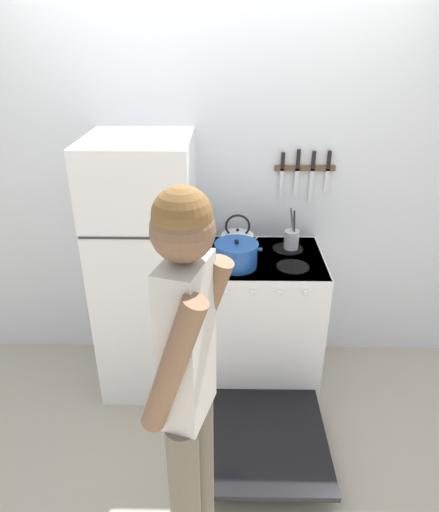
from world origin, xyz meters
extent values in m
plane|color=#B2A893|center=(0.00, 0.00, 0.00)|extent=(14.00, 14.00, 0.00)
cube|color=silver|center=(0.00, 0.03, 1.27)|extent=(10.00, 0.06, 2.55)
cube|color=white|center=(-0.42, -0.31, 0.83)|extent=(0.60, 0.62, 1.66)
cube|color=#2D2D2D|center=(-0.42, -0.63, 1.19)|extent=(0.59, 0.01, 0.01)
cylinder|color=#B2B5BA|center=(-0.24, -0.64, 0.73)|extent=(0.02, 0.02, 0.53)
cube|color=white|center=(0.30, -0.30, 0.46)|extent=(0.75, 0.61, 0.93)
cube|color=black|center=(0.30, -0.30, 0.92)|extent=(0.73, 0.60, 0.02)
cube|color=black|center=(0.30, -0.58, 0.45)|extent=(0.65, 0.05, 0.71)
cylinder|color=black|center=(0.13, -0.43, 0.92)|extent=(0.19, 0.19, 0.01)
cylinder|color=black|center=(0.47, -0.43, 0.92)|extent=(0.19, 0.19, 0.01)
cylinder|color=black|center=(0.13, -0.18, 0.92)|extent=(0.19, 0.19, 0.01)
cylinder|color=black|center=(0.47, -0.18, 0.92)|extent=(0.19, 0.19, 0.01)
cylinder|color=silver|center=(0.08, -0.62, 0.86)|extent=(0.04, 0.02, 0.04)
cylinder|color=silver|center=(0.23, -0.62, 0.86)|extent=(0.04, 0.02, 0.04)
cylinder|color=silver|center=(0.37, -0.62, 0.86)|extent=(0.04, 0.02, 0.04)
cylinder|color=silver|center=(0.52, -0.62, 0.86)|extent=(0.04, 0.02, 0.04)
cube|color=black|center=(0.30, -0.98, 0.12)|extent=(0.69, 0.75, 0.04)
cube|color=#99999E|center=(0.30, -0.38, 0.42)|extent=(0.61, 0.33, 0.01)
cylinder|color=#1E4C9E|center=(0.13, -0.43, 0.99)|extent=(0.25, 0.25, 0.13)
cylinder|color=#1E4C9E|center=(0.13, -0.43, 1.06)|extent=(0.26, 0.26, 0.02)
sphere|color=black|center=(0.13, -0.43, 1.09)|extent=(0.03, 0.03, 0.03)
cylinder|color=#1E4C9E|center=(0.00, -0.43, 1.04)|extent=(0.03, 0.02, 0.02)
cylinder|color=#1E4C9E|center=(0.27, -0.43, 1.04)|extent=(0.03, 0.02, 0.02)
cylinder|color=silver|center=(0.14, -0.18, 0.97)|extent=(0.21, 0.21, 0.09)
cone|color=silver|center=(0.14, -0.18, 1.03)|extent=(0.20, 0.20, 0.02)
sphere|color=black|center=(0.14, -0.18, 1.05)|extent=(0.02, 0.02, 0.02)
cone|color=silver|center=(0.24, -0.18, 0.98)|extent=(0.11, 0.03, 0.09)
torus|color=black|center=(0.14, -0.18, 1.08)|extent=(0.16, 0.01, 0.16)
cylinder|color=#B7BABF|center=(0.49, -0.18, 0.98)|extent=(0.09, 0.09, 0.12)
cylinder|color=#9E7547|center=(0.50, -0.16, 1.04)|extent=(0.03, 0.03, 0.18)
cylinder|color=#232326|center=(0.50, -0.19, 1.07)|extent=(0.03, 0.02, 0.24)
cylinder|color=#B2B5BA|center=(0.49, -0.18, 1.07)|extent=(0.02, 0.02, 0.23)
cylinder|color=#4C4C51|center=(0.49, -0.17, 1.07)|extent=(0.05, 0.05, 0.24)
cylinder|color=#6B6051|center=(-0.09, -1.60, 0.43)|extent=(0.13, 0.13, 0.87)
cylinder|color=#6B6051|center=(-0.04, -1.43, 0.43)|extent=(0.13, 0.13, 0.87)
cube|color=beige|center=(-0.07, -1.52, 1.20)|extent=(0.20, 0.27, 0.65)
cylinder|color=brown|center=(-0.10, -1.65, 1.20)|extent=(0.28, 0.16, 0.58)
cylinder|color=brown|center=(-0.03, -1.39, 1.20)|extent=(0.28, 0.16, 0.58)
sphere|color=brown|center=(-0.07, -1.52, 1.63)|extent=(0.21, 0.21, 0.21)
sphere|color=brown|center=(-0.07, -1.52, 1.68)|extent=(0.19, 0.19, 0.19)
cube|color=brown|center=(0.56, -0.01, 1.40)|extent=(0.38, 0.02, 0.03)
cube|color=silver|center=(0.42, -0.02, 1.31)|extent=(0.02, 0.00, 0.20)
cube|color=black|center=(0.42, -0.02, 1.45)|extent=(0.02, 0.02, 0.10)
cube|color=silver|center=(0.51, -0.02, 1.32)|extent=(0.03, 0.00, 0.17)
cube|color=black|center=(0.51, -0.02, 1.46)|extent=(0.02, 0.02, 0.12)
cube|color=silver|center=(0.61, -0.02, 1.29)|extent=(0.03, 0.00, 0.22)
cube|color=black|center=(0.61, -0.02, 1.46)|extent=(0.02, 0.02, 0.11)
cube|color=silver|center=(0.70, -0.02, 1.33)|extent=(0.03, 0.00, 0.15)
cube|color=black|center=(0.70, -0.02, 1.46)|extent=(0.02, 0.02, 0.11)
camera|label=1|loc=(0.07, -2.82, 2.20)|focal=32.00mm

